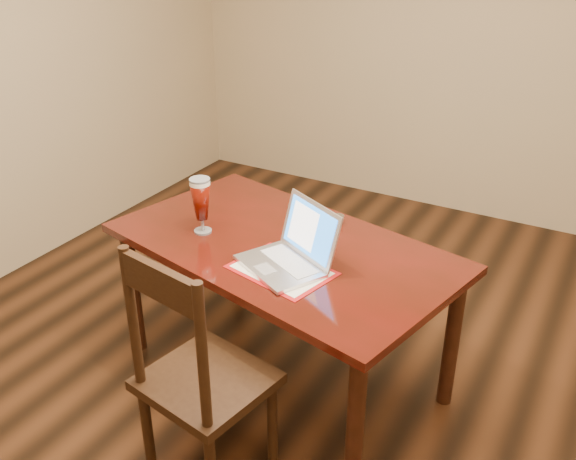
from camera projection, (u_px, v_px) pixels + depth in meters
The scene contains 4 objects.
ground at pixel (308, 404), 3.05m from camera, with size 5.00×5.00×0.00m, color black.
room_shell at pixel (315, 20), 2.26m from camera, with size 4.51×5.01×2.71m.
dining_table at pixel (281, 259), 2.96m from camera, with size 1.74×1.22×1.01m.
dining_chair at pixel (199, 379), 2.45m from camera, with size 0.52×0.51×1.07m.
Camera 1 is at (1.06, -2.09, 2.12)m, focal length 40.00 mm.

